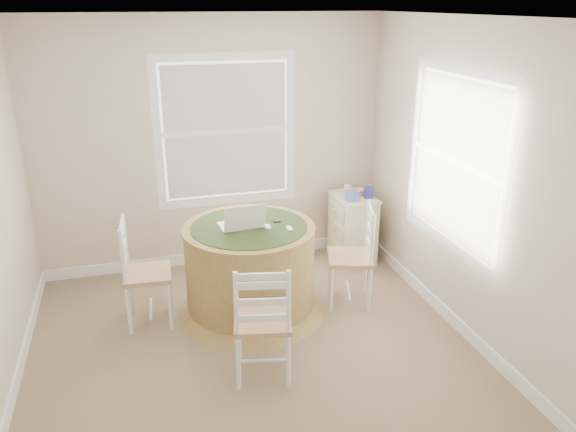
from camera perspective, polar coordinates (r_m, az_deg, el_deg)
name	(u,v)px	position (r m, az deg, el deg)	size (l,w,h in m)	color
room	(266,194)	(4.35, -2.26, 2.25)	(3.64, 3.64, 2.64)	#857354
round_table	(250,266)	(5.09, -3.88, -5.10)	(1.35, 1.35, 0.85)	#9E8047
chair_left	(147,273)	(5.07, -14.10, -5.64)	(0.42, 0.40, 0.95)	white
chair_near	(262,321)	(4.24, -2.61, -10.56)	(0.42, 0.40, 0.95)	white
chair_right	(350,257)	(5.25, 6.31, -4.17)	(0.42, 0.40, 0.95)	white
laptop	(242,223)	(4.92, -4.72, -0.75)	(0.39, 0.35, 0.26)	white
mouse	(267,227)	(4.90, -2.15, -1.10)	(0.07, 0.11, 0.04)	white
phone	(289,229)	(4.88, 0.15, -1.30)	(0.04, 0.09, 0.02)	#B7BABF
keys	(277,222)	(5.02, -1.14, -0.57)	(0.06, 0.05, 0.03)	black
corner_chest	(352,228)	(6.19, 6.54, -1.19)	(0.42, 0.56, 0.74)	#FAEABC
tissue_box	(352,196)	(5.92, 6.55, 2.06)	(0.12, 0.12, 0.10)	#4F5FB5
box_yellow	(357,192)	(6.09, 6.98, 2.39)	(0.15, 0.10, 0.06)	gold
box_blue	(368,192)	(6.01, 8.13, 2.39)	(0.08, 0.08, 0.12)	#302F8F
cup_cream	(348,189)	(6.13, 6.11, 2.71)	(0.07, 0.07, 0.09)	beige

